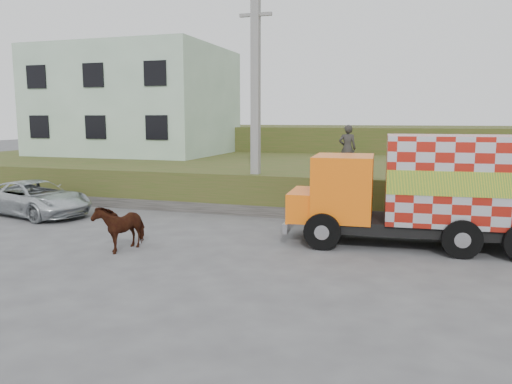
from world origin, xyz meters
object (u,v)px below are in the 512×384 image
(pedestrian, at_px, (347,149))
(cargo_truck, at_px, (429,190))
(cow, at_px, (121,226))
(utility_pole, at_px, (256,104))
(suv, at_px, (35,198))

(pedestrian, bearing_deg, cargo_truck, 110.28)
(cow, bearing_deg, utility_pole, 82.24)
(utility_pole, relative_size, cargo_truck, 1.13)
(cargo_truck, height_order, suv, cargo_truck)
(cargo_truck, bearing_deg, cow, -163.79)
(cow, xyz_separation_m, pedestrian, (5.07, 7.72, 1.76))
(utility_pole, height_order, pedestrian, utility_pole)
(utility_pole, xyz_separation_m, cargo_truck, (6.05, -3.16, -2.48))
(cow, height_order, suv, cow)
(utility_pole, height_order, cargo_truck, utility_pole)
(cargo_truck, xyz_separation_m, pedestrian, (-2.90, 4.83, 0.81))
(utility_pole, bearing_deg, cargo_truck, -27.61)
(utility_pole, height_order, cow, utility_pole)
(utility_pole, bearing_deg, pedestrian, 27.80)
(suv, xyz_separation_m, pedestrian, (10.77, 4.48, 1.77))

